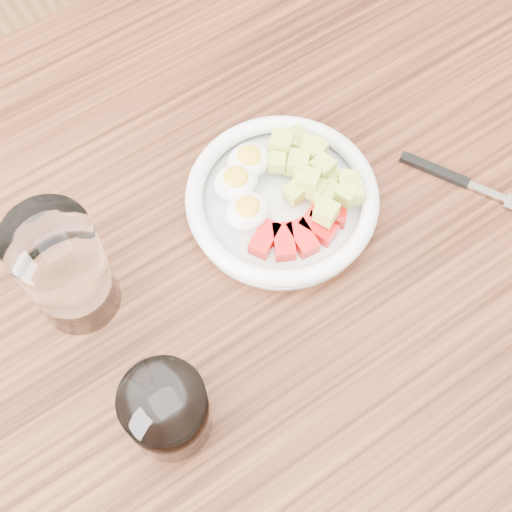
# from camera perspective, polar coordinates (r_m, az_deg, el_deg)

# --- Properties ---
(ground) EXTENTS (4.00, 4.00, 0.00)m
(ground) POSITION_cam_1_polar(r_m,az_deg,el_deg) (1.49, 0.55, -13.16)
(ground) COLOR brown
(ground) RESTS_ON ground
(dining_table) EXTENTS (1.50, 0.90, 0.77)m
(dining_table) POSITION_cam_1_polar(r_m,az_deg,el_deg) (0.85, 0.94, -3.89)
(dining_table) COLOR brown
(dining_table) RESTS_ON ground
(bowl) EXTENTS (0.21, 0.21, 0.05)m
(bowl) POSITION_cam_1_polar(r_m,az_deg,el_deg) (0.78, 2.09, 4.81)
(bowl) COLOR white
(bowl) RESTS_ON dining_table
(fork) EXTENTS (0.09, 0.15, 0.01)m
(fork) POSITION_cam_1_polar(r_m,az_deg,el_deg) (0.84, 15.55, 6.04)
(fork) COLOR black
(fork) RESTS_ON dining_table
(water_glass) EXTENTS (0.08, 0.08, 0.15)m
(water_glass) POSITION_cam_1_polar(r_m,az_deg,el_deg) (0.70, -15.04, -1.07)
(water_glass) COLOR white
(water_glass) RESTS_ON dining_table
(coffee_glass) EXTENTS (0.08, 0.08, 0.09)m
(coffee_glass) POSITION_cam_1_polar(r_m,az_deg,el_deg) (0.67, -7.14, -12.20)
(coffee_glass) COLOR white
(coffee_glass) RESTS_ON dining_table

